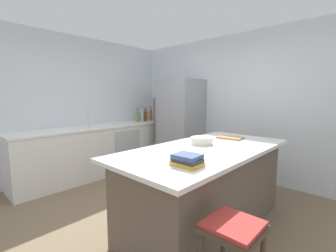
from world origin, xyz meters
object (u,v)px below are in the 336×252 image
at_px(whiskey_bottle, 145,116).
at_px(cutting_board, 230,138).
at_px(kitchen_island, 206,186).
at_px(olive_oil_bottle, 138,117).
at_px(bar_stool, 233,239).
at_px(mixing_bowl, 202,141).
at_px(vinegar_bottle, 151,115).
at_px(refrigerator, 180,125).
at_px(sink_faucet, 88,118).
at_px(hot_sauce_bottle, 151,116).
at_px(gin_bottle, 138,117).
at_px(cookbook_stack, 187,160).
at_px(soda_bottle, 142,115).
at_px(syrup_bottle, 156,116).

relative_size(whiskey_bottle, cutting_board, 0.86).
relative_size(kitchen_island, olive_oil_bottle, 7.77).
relative_size(bar_stool, mixing_bowl, 2.51).
bearing_deg(mixing_bowl, vinegar_bottle, 150.53).
bearing_deg(whiskey_bottle, refrigerator, 8.40).
distance_m(kitchen_island, sink_faucet, 2.62).
distance_m(bar_stool, hot_sauce_bottle, 4.03).
height_order(gin_bottle, cookbook_stack, gin_bottle).
distance_m(hot_sauce_bottle, vinegar_bottle, 0.16).
bearing_deg(hot_sauce_bottle, soda_bottle, -86.29).
height_order(whiskey_bottle, olive_oil_bottle, whiskey_bottle).
xyz_separation_m(sink_faucet, whiskey_bottle, (0.03, 1.38, -0.04)).
bearing_deg(cookbook_stack, bar_stool, -11.99).
relative_size(sink_faucet, hot_sauce_bottle, 1.24).
xyz_separation_m(olive_oil_bottle, mixing_bowl, (2.31, -0.92, -0.08)).
bearing_deg(vinegar_bottle, cutting_board, -16.93).
distance_m(bar_stool, cookbook_stack, 0.65).
xyz_separation_m(whiskey_bottle, mixing_bowl, (2.37, -1.20, -0.08)).
bearing_deg(soda_bottle, hot_sauce_bottle, 93.71).
distance_m(refrigerator, gin_bottle, 1.01).
height_order(whiskey_bottle, cookbook_stack, whiskey_bottle).
xyz_separation_m(sink_faucet, olive_oil_bottle, (0.09, 1.10, -0.05)).
distance_m(kitchen_island, whiskey_bottle, 2.90).
xyz_separation_m(vinegar_bottle, olive_oil_bottle, (-0.03, -0.37, -0.02)).
relative_size(refrigerator, cutting_board, 5.34).
bearing_deg(sink_faucet, mixing_bowl, 4.23).
distance_m(sink_faucet, whiskey_bottle, 1.38).
xyz_separation_m(kitchen_island, whiskey_bottle, (-2.52, 1.32, 0.58)).
relative_size(sink_faucet, whiskey_bottle, 1.02).
height_order(bar_stool, sink_faucet, sink_faucet).
bearing_deg(vinegar_bottle, kitchen_island, -30.10).
distance_m(refrigerator, syrup_bottle, 0.88).
xyz_separation_m(syrup_bottle, vinegar_bottle, (0.04, -0.20, 0.03)).
xyz_separation_m(refrigerator, whiskey_bottle, (-0.91, -0.13, 0.13)).
distance_m(sink_faucet, syrup_bottle, 1.67).
height_order(vinegar_bottle, olive_oil_bottle, vinegar_bottle).
bearing_deg(vinegar_bottle, gin_bottle, -114.51).
xyz_separation_m(bar_stool, mixing_bowl, (-0.88, 0.89, 0.43)).
distance_m(kitchen_island, hot_sauce_bottle, 3.02).
distance_m(olive_oil_bottle, cutting_board, 2.41).
height_order(bar_stool, hot_sauce_bottle, hot_sauce_bottle).
relative_size(soda_bottle, olive_oil_bottle, 1.15).
height_order(hot_sauce_bottle, soda_bottle, soda_bottle).
bearing_deg(soda_bottle, syrup_bottle, 80.41).
xyz_separation_m(olive_oil_bottle, cutting_board, (2.38, -0.34, -0.11)).
bearing_deg(soda_bottle, olive_oil_bottle, -68.20).
bearing_deg(sink_faucet, whiskey_bottle, 88.94).
bearing_deg(soda_bottle, kitchen_island, -25.81).
relative_size(sink_faucet, vinegar_bottle, 0.89).
bearing_deg(olive_oil_bottle, gin_bottle, 134.23).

